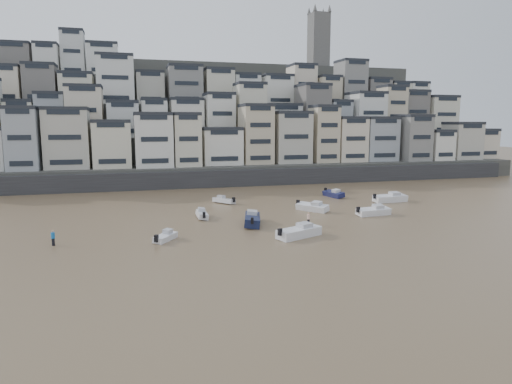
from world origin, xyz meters
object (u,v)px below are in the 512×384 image
object	(u,v)px
person_pink	(308,219)
boat_i	(333,193)
boat_d	(374,210)
boat_h	(224,200)
boat_j	(165,236)
person_blue	(53,238)
boat_g	(390,197)
boat_c	(252,218)
boat_a	(299,230)
boat_e	(312,206)
boat_f	(202,214)

from	to	relation	value
person_pink	boat_i	bearing A→B (deg)	57.09
boat_d	boat_h	world-z (taller)	boat_d
boat_j	person_blue	size ratio (longest dim) A/B	2.34
boat_h	person_pink	bearing A→B (deg)	163.72
boat_g	person_pink	xyz separation A→B (m)	(-20.24, -13.01, -0.02)
boat_c	boat_a	bearing A→B (deg)	-141.48
boat_c	boat_j	bearing A→B (deg)	130.09
boat_h	boat_c	distance (m)	16.95
boat_i	boat_c	size ratio (longest dim) A/B	0.78
boat_d	person_pink	distance (m)	12.12
boat_h	person_blue	world-z (taller)	person_blue
boat_j	boat_i	world-z (taller)	boat_i
boat_h	boat_i	size ratio (longest dim) A/B	0.86
boat_j	person_pink	bearing A→B (deg)	-46.15
boat_i	boat_c	bearing A→B (deg)	-60.11
boat_e	boat_j	bearing A→B (deg)	-97.33
boat_a	boat_c	size ratio (longest dim) A/B	0.96
boat_h	boat_a	world-z (taller)	boat_a
boat_h	boat_c	bearing A→B (deg)	144.15
boat_j	boat_i	xyz separation A→B (m)	(31.97, 23.40, 0.16)
boat_e	person_blue	distance (m)	36.67
boat_j	person_pink	distance (m)	19.00
boat_f	boat_h	bearing A→B (deg)	-24.87
boat_i	boat_g	bearing A→B (deg)	31.82
boat_j	boat_f	distance (m)	12.96
boat_a	person_pink	distance (m)	6.64
boat_d	boat_e	world-z (taller)	boat_d
boat_a	boat_f	bearing A→B (deg)	99.64
boat_a	boat_i	bearing A→B (deg)	33.80
boat_j	boat_a	world-z (taller)	boat_a
boat_d	boat_i	xyz separation A→B (m)	(1.61, 16.90, -0.06)
boat_a	boat_i	world-z (taller)	boat_a
boat_a	person_pink	bearing A→B (deg)	34.75
boat_e	boat_i	bearing A→B (deg)	107.32
boat_a	person_pink	world-z (taller)	boat_a
boat_h	person_blue	size ratio (longest dim) A/B	2.60
boat_f	person_blue	xyz separation A→B (m)	(-18.03, -10.35, 0.25)
boat_e	boat_c	size ratio (longest dim) A/B	0.84
boat_d	person_pink	xyz separation A→B (m)	(-11.60, -3.51, 0.10)
boat_e	boat_f	size ratio (longest dim) A/B	1.22
boat_j	boat_i	bearing A→B (deg)	-19.00
boat_a	person_pink	size ratio (longest dim) A/B	3.69
boat_j	person_blue	distance (m)	12.06
boat_h	boat_e	distance (m)	15.60
boat_a	boat_d	bearing A→B (deg)	7.70
boat_d	boat_j	distance (m)	31.05
boat_g	person_pink	world-z (taller)	boat_g
boat_j	person_blue	xyz separation A→B (m)	(-12.01, 1.13, 0.32)
boat_j	boat_a	distance (m)	15.50
boat_d	boat_f	distance (m)	24.83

